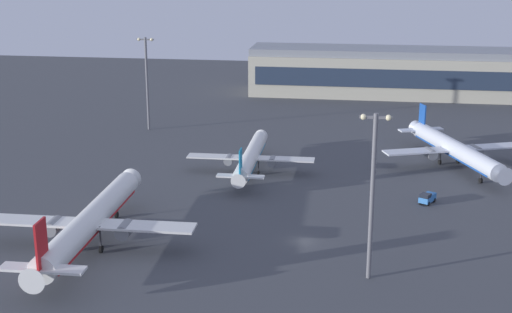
{
  "coord_description": "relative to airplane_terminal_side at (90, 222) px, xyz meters",
  "views": [
    {
      "loc": [
        9.02,
        -114.21,
        48.51
      ],
      "look_at": [
        -13.69,
        37.79,
        4.0
      ],
      "focal_mm": 49.79,
      "sensor_mm": 36.0,
      "label": 1
    }
  ],
  "objects": [
    {
      "name": "ground_plane",
      "position": [
        35.35,
        7.52,
        -4.55
      ],
      "size": [
        416.0,
        416.0,
        0.0
      ],
      "primitive_type": "plane",
      "color": "#424449"
    },
    {
      "name": "terminal_building",
      "position": [
        67.9,
        142.62,
        3.54
      ],
      "size": [
        123.77,
        22.4,
        16.4
      ],
      "color": "#B2AD99",
      "rests_on": "ground"
    },
    {
      "name": "airplane_terminal_side",
      "position": [
        0.0,
        0.0,
        0.0
      ],
      "size": [
        36.45,
        46.89,
        12.04
      ],
      "rotation": [
        0.0,
        0.0,
        0.02
      ],
      "color": "silver",
      "rests_on": "ground"
    },
    {
      "name": "airplane_mid_apron",
      "position": [
        20.34,
        46.1,
        -0.93
      ],
      "size": [
        29.01,
        37.33,
        9.59
      ],
      "rotation": [
        0.0,
        0.0,
        0.02
      ],
      "color": "silver",
      "rests_on": "ground"
    },
    {
      "name": "airplane_far_stand",
      "position": [
        66.55,
        57.57,
        -0.32
      ],
      "size": [
        33.11,
        42.01,
        11.2
      ],
      "rotation": [
        0.0,
        0.0,
        3.51
      ],
      "color": "silver",
      "rests_on": "ground"
    },
    {
      "name": "baggage_tractor",
      "position": [
        58.49,
        30.69,
        -3.37
      ],
      "size": [
        3.77,
        4.57,
        2.25
      ],
      "rotation": [
        0.0,
        0.0,
        2.62
      ],
      "color": "#3372BF",
      "rests_on": "ground"
    },
    {
      "name": "apron_light_central",
      "position": [
        -14.48,
        81.87,
        10.27
      ],
      "size": [
        4.8,
        0.9,
        25.95
      ],
      "color": "slate",
      "rests_on": "ground"
    },
    {
      "name": "apron_light_east",
      "position": [
        46.76,
        -5.12,
        10.3
      ],
      "size": [
        4.8,
        0.9,
        26.02
      ],
      "color": "slate",
      "rests_on": "ground"
    }
  ]
}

